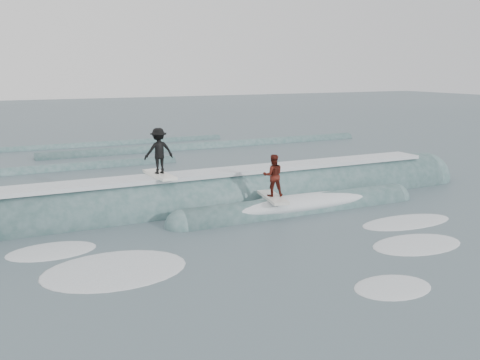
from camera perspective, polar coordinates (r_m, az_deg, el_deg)
name	(u,v)px	position (r m, az deg, el deg)	size (l,w,h in m)	color
ground	(284,232)	(17.07, 4.71, -5.59)	(160.00, 160.00, 0.00)	#41555E
breaking_wave	(238,203)	(20.45, -0.25, -2.49)	(22.39, 4.02, 2.48)	#365B5A
surfer_black	(159,153)	(19.22, -8.66, 2.86)	(1.07, 2.03, 1.73)	white
surfer_red	(273,179)	(18.73, 3.54, 0.14)	(0.92, 2.07, 1.58)	silver
whitewater	(270,252)	(15.32, 3.19, -7.63)	(13.85, 7.88, 0.10)	white
far_swells	(105,156)	(32.69, -14.17, 2.52)	(37.08, 8.65, 0.80)	#365B5A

